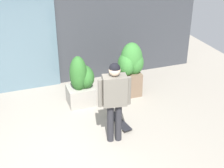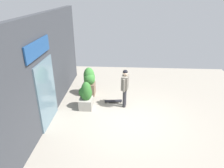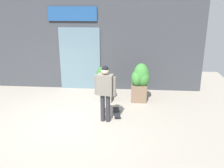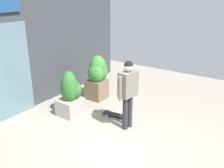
# 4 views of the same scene
# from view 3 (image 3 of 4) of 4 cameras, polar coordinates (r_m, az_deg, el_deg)

# --- Properties ---
(ground_plane) EXTENTS (12.00, 12.00, 0.00)m
(ground_plane) POSITION_cam_3_polar(r_m,az_deg,el_deg) (7.53, -9.62, -8.65)
(ground_plane) COLOR gray
(building_facade) EXTENTS (8.89, 0.31, 3.90)m
(building_facade) POSITION_cam_3_polar(r_m,az_deg,el_deg) (9.94, -5.78, 9.89)
(building_facade) COLOR #383A3F
(building_facade) RESTS_ON ground_plane
(skateboarder) EXTENTS (0.62, 0.33, 1.68)m
(skateboarder) POSITION_cam_3_polar(r_m,az_deg,el_deg) (7.14, -1.55, -0.90)
(skateboarder) COLOR #28282D
(skateboarder) RESTS_ON ground_plane
(skateboard) EXTENTS (0.32, 0.80, 0.08)m
(skateboard) POSITION_cam_3_polar(r_m,az_deg,el_deg) (7.94, 1.04, -6.39)
(skateboard) COLOR black
(skateboard) RESTS_ON ground_plane
(planter_box_left) EXTENTS (0.63, 0.58, 1.35)m
(planter_box_left) POSITION_cam_3_polar(r_m,az_deg,el_deg) (8.80, 6.35, 0.65)
(planter_box_left) COLOR brown
(planter_box_left) RESTS_ON ground_plane
(planter_box_right) EXTENTS (0.65, 0.59, 1.24)m
(planter_box_right) POSITION_cam_3_polar(r_m,az_deg,el_deg) (8.83, -1.97, -0.01)
(planter_box_right) COLOR gray
(planter_box_right) RESTS_ON ground_plane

